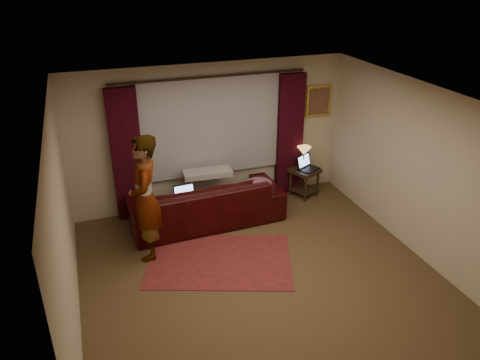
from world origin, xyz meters
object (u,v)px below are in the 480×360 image
Objects in this scene: end_table at (304,182)px; tiffany_lamp at (304,157)px; laptop_sofa at (186,195)px; person at (145,198)px; laptop_table at (310,163)px; sofa at (206,194)px.

end_table is 1.30× the size of tiffany_lamp.
end_table is at bearing 8.43° from laptop_sofa.
laptop_sofa is 2.50m from end_table.
end_table is at bearing 116.22° from person.
laptop_table is at bearing -29.51° from end_table.
person reaches higher than tiffany_lamp.
laptop_table is at bearing -174.23° from sofa.
laptop_table is (0.07, -0.12, -0.08)m from tiffany_lamp.
sofa is 1.37m from person.
end_table is at bearing -87.34° from tiffany_lamp.
tiffany_lamp is 0.16m from laptop_table.
laptop_sofa is at bearing 22.51° from sofa.
laptop_table is 3.36m from person.
sofa is 1.34× the size of person.
laptop_table is (2.11, 0.30, 0.16)m from sofa.
laptop_sofa is at bearing -167.92° from end_table.
sofa is at bearing 160.36° from laptop_table.
laptop_table is (2.49, 0.48, 0.03)m from laptop_sofa.
tiffany_lamp is 1.05× the size of laptop_table.
tiffany_lamp is at bearing 94.20° from laptop_table.
tiffany_lamp is at bearing 10.18° from laptop_sofa.
laptop_sofa is (-0.38, -0.18, 0.13)m from sofa.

